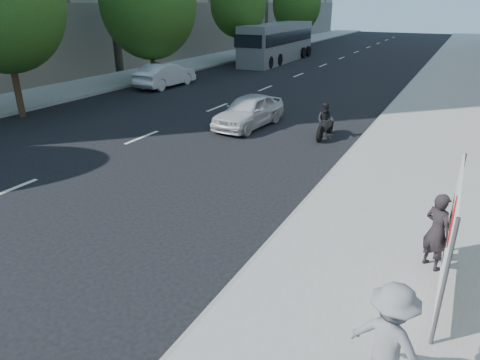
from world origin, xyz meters
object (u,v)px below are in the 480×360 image
Objects in this scene: jogger at (389,342)px; pedestrian_woman at (437,231)px; white_sedan_near at (249,111)px; white_sedan_mid at (165,75)px; bus at (278,43)px; motorcycle at (325,122)px; protest_banner at (450,231)px.

jogger is 3.53m from pedestrian_woman.
white_sedan_mid reaches higher than white_sedan_near.
white_sedan_near is 22.43m from bus.
motorcycle is (-4.39, 11.53, -0.37)m from jogger.
white_sedan_mid is at bearing 139.18° from protest_banner.
motorcycle is at bearing -22.84° from pedestrian_woman.
protest_banner is (0.50, 2.75, 0.40)m from jogger.
white_sedan_mid is 15.10m from bus.
white_sedan_mid is at bearing -96.78° from bus.
white_sedan_near is at bearing -8.12° from pedestrian_woman.
white_sedan_near is (-8.13, 8.12, -0.25)m from pedestrian_woman.
jogger is 0.56× the size of protest_banner.
bus is (-15.46, 32.72, 0.63)m from jogger.
white_sedan_near is at bearing 133.13° from protest_banner.
jogger reaches higher than white_sedan_mid.
white_sedan_near is (-7.84, 11.64, -0.31)m from jogger.
pedestrian_woman is 33.19m from bus.
bus is (1.37, 15.01, 0.88)m from white_sedan_mid.
pedestrian_woman reaches higher than motorcycle.
bus reaches higher than white_sedan_mid.
white_sedan_mid is (-8.99, 6.07, 0.06)m from white_sedan_near.
protest_banner is 0.75× the size of white_sedan_near.
motorcycle is at bearing -63.98° from bus.
motorcycle is 23.93m from bus.
bus is at bearing 118.03° from protest_banner.
jogger is at bearing 122.05° from pedestrian_woman.
bus is at bearing 114.10° from motorcycle.
white_sedan_mid is 13.89m from motorcycle.
pedestrian_woman is at bearing -40.19° from white_sedan_near.
white_sedan_mid reaches higher than motorcycle.
protest_banner is at bearing -63.54° from bus.
protest_banner reaches higher than white_sedan_mid.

